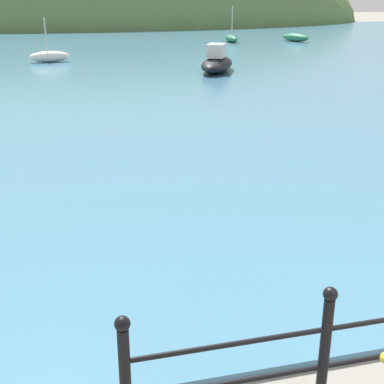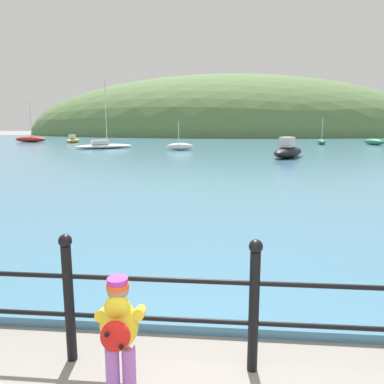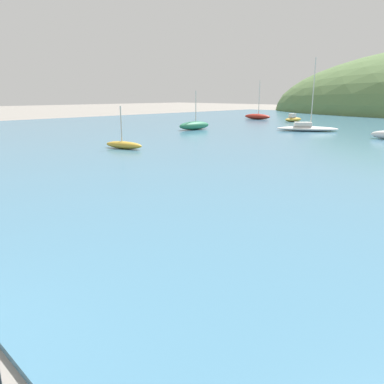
# 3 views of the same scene
# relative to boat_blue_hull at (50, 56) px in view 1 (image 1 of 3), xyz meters

# --- Properties ---
(water) EXTENTS (80.00, 60.00, 0.10)m
(water) POSITION_rel_boat_blue_hull_xyz_m (3.55, 4.72, -0.34)
(water) COLOR teal
(water) RESTS_ON ground
(far_hillside) EXTENTS (74.51, 40.98, 21.77)m
(far_hillside) POSITION_rel_boat_blue_hull_xyz_m (3.55, 43.16, -0.39)
(far_hillside) COLOR #567542
(far_hillside) RESTS_ON ground
(boat_blue_hull) EXTENTS (2.13, 0.93, 2.20)m
(boat_blue_hull) POSITION_rel_boat_blue_hull_xyz_m (0.00, 0.00, 0.00)
(boat_blue_hull) COLOR silver
(boat_blue_hull) RESTS_ON water
(boat_red_dinghy) EXTENTS (2.76, 3.82, 1.25)m
(boat_red_dinghy) POSITION_rel_boat_blue_hull_xyz_m (7.28, -5.66, 0.12)
(boat_red_dinghy) COLOR black
(boat_red_dinghy) RESTS_ON water
(boat_mid_harbor) EXTENTS (1.64, 2.65, 0.58)m
(boat_mid_harbor) POSITION_rel_boat_blue_hull_xyz_m (17.70, 8.82, 0.00)
(boat_mid_harbor) COLOR #287551
(boat_mid_harbor) RESTS_ON water
(boat_far_left) EXTENTS (0.85, 2.56, 2.53)m
(boat_far_left) POSITION_rel_boat_blue_hull_xyz_m (12.93, 9.48, -0.02)
(boat_far_left) COLOR #287551
(boat_far_left) RESTS_ON water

